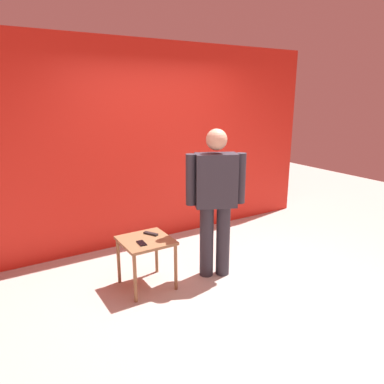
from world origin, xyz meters
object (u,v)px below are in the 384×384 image
(standing_person, at_px, (216,196))
(side_table, at_px, (146,246))
(tv_remote, at_px, (151,234))
(cell_phone, at_px, (142,243))

(standing_person, bearing_deg, side_table, 168.03)
(standing_person, relative_size, tv_remote, 9.88)
(tv_remote, bearing_deg, standing_person, -50.59)
(side_table, height_order, cell_phone, cell_phone)
(tv_remote, bearing_deg, side_table, -168.21)
(standing_person, bearing_deg, cell_phone, 174.61)
(side_table, xyz_separation_m, tv_remote, (0.10, 0.09, 0.09))
(side_table, height_order, tv_remote, tv_remote)
(standing_person, xyz_separation_m, cell_phone, (-0.86, 0.08, -0.39))
(cell_phone, relative_size, tv_remote, 0.85)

